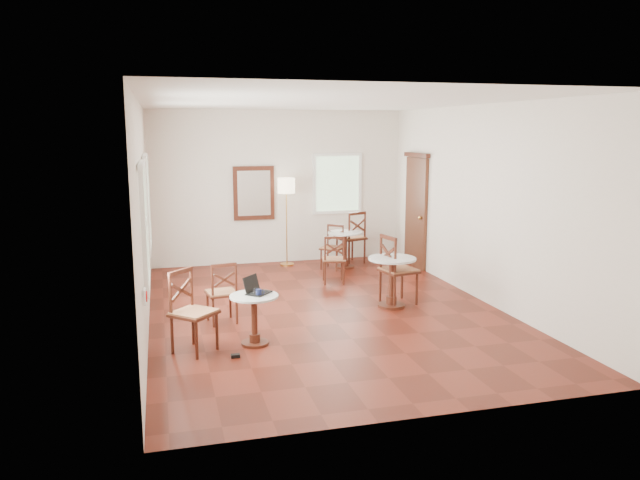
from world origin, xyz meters
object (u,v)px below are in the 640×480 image
Objects in this scene: cafe_table_back at (345,246)px; chair_mid_a at (334,259)px; laptop at (256,289)px; chair_back_b at (333,247)px; chair_near_a at (222,292)px; chair_mid_b at (397,270)px; floor_lamp at (286,192)px; chair_back_a at (352,237)px; power_adapter at (235,356)px; water_glass at (255,292)px; mouse at (253,293)px; chair_near_b at (192,312)px; navy_mug at (259,293)px; cafe_table_mid at (392,276)px; cafe_table_near at (254,314)px.

chair_mid_a is (-0.54, -1.10, -0.01)m from cafe_table_back.
cafe_table_back is at bearing 10.21° from laptop.
chair_near_a is at bearing -90.85° from chair_back_b.
floor_lamp is (-1.07, 3.07, 0.92)m from chair_mid_b.
power_adapter is (-2.87, -4.55, -0.50)m from chair_back_a.
water_glass is 0.81m from power_adapter.
chair_back_a is 2.69× the size of laptop.
chair_mid_a is 3.25m from mouse.
chair_mid_b is 1.02× the size of chair_back_a.
water_glass is at bearing -121.16° from cafe_table_back.
chair_mid_a is at bearing 1.20° from chair_near_b.
chair_back_a reaches higher than navy_mug.
cafe_table_back is 7.53× the size of mouse.
navy_mug is at bearing -70.65° from mouse.
chair_back_b is (-0.29, 2.54, -0.11)m from chair_mid_b.
chair_near_a is at bearing -132.75° from cafe_table_back.
chair_mid_a is 2.19× the size of laptop.
floor_lamp is (-0.78, 0.53, 1.03)m from chair_back_b.
water_glass is (0.31, -0.99, 0.25)m from chair_near_a.
laptop is 0.14m from navy_mug.
cafe_table_back is 1.53m from floor_lamp.
mouse is at bearing -121.71° from cafe_table_back.
laptop reaches higher than water_glass.
floor_lamp is 16.55× the size of power_adapter.
chair_back_a reaches higher than cafe_table_back.
cafe_table_mid is 0.76× the size of chair_near_b.
chair_near_a is 1.42m from power_adapter.
chair_back_b is (2.08, 3.79, 0.03)m from cafe_table_near.
floor_lamp is (-1.03, 0.50, 1.02)m from cafe_table_back.
chair_mid_b is 11.15× the size of water_glass.
chair_near_b is 0.74m from power_adapter.
cafe_table_near is 2.49m from cafe_table_mid.
cafe_table_mid is 7.89× the size of water_glass.
mouse is 0.06m from water_glass.
cafe_table_near is at bearing 123.98° from water_glass.
cafe_table_mid is at bearing 26.95° from water_glass.
chair_back_b is 4.34m from water_glass.
chair_mid_b is (3.12, 1.29, 0.04)m from chair_near_b.
floor_lamp reaches higher than cafe_table_back.
mouse is (-2.39, -1.23, 0.12)m from chair_mid_b.
mouse is (-0.01, 0.02, 0.26)m from cafe_table_near.
chair_back_b is at bearing -93.86° from chair_mid_a.
chair_back_b is at bearing 16.40° from chair_back_a.
navy_mug is at bearing -46.74° from chair_near_b.
laptop is at bearing 105.09° from chair_mid_b.
chair_mid_b reaches higher than navy_mug.
cafe_table_near is 4.63m from floor_lamp.
chair_mid_a is 0.81× the size of chair_back_a.
power_adapter is at bearing 81.35° from chair_near_a.
chair_mid_a is at bearing -73.00° from floor_lamp.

